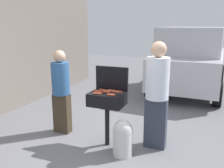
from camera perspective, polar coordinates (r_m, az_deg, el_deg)
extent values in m
plane|color=slate|center=(4.55, -0.76, -14.06)|extent=(24.00, 24.00, 0.00)
cube|color=slate|center=(6.64, -22.70, 7.60)|extent=(0.24, 8.00, 3.08)
cylinder|color=black|center=(4.45, -1.10, -9.42)|extent=(0.08, 0.08, 0.75)
cube|color=black|center=(4.28, -1.13, -3.46)|extent=(0.60, 0.44, 0.22)
cube|color=black|center=(4.40, -0.03, 1.31)|extent=(0.60, 0.05, 0.42)
cylinder|color=#AD4228|center=(4.07, -0.28, -2.55)|extent=(0.13, 0.03, 0.03)
cylinder|color=#B74C33|center=(4.34, -3.40, -1.57)|extent=(0.13, 0.03, 0.03)
cylinder|color=#AD4228|center=(4.21, -3.22, -2.04)|extent=(0.13, 0.03, 0.03)
cylinder|color=#C6593D|center=(4.10, -0.21, -2.44)|extent=(0.13, 0.04, 0.03)
cylinder|color=#AD4228|center=(4.24, -1.33, -1.89)|extent=(0.13, 0.03, 0.03)
cylinder|color=#C6593D|center=(4.36, -0.05, -1.46)|extent=(0.13, 0.03, 0.03)
cylinder|color=#AD4228|center=(4.39, -2.18, -1.35)|extent=(0.13, 0.04, 0.03)
cylinder|color=#AD4228|center=(4.25, 0.76, -1.84)|extent=(0.13, 0.04, 0.03)
cylinder|color=#B74C33|center=(4.17, -3.61, -2.20)|extent=(0.13, 0.04, 0.03)
cylinder|color=#AD4228|center=(4.29, 1.53, -1.72)|extent=(0.13, 0.04, 0.03)
cylinder|color=#B74C33|center=(4.33, -1.01, -1.58)|extent=(0.13, 0.03, 0.03)
cylinder|color=#AD4228|center=(4.31, -1.41, -1.65)|extent=(0.13, 0.03, 0.03)
cylinder|color=#AD4228|center=(4.29, -3.05, -1.73)|extent=(0.13, 0.03, 0.03)
cylinder|color=silver|center=(4.18, 2.46, -13.17)|extent=(0.32, 0.32, 0.46)
sphere|color=silver|center=(4.08, 2.50, -10.28)|extent=(0.31, 0.31, 0.31)
cube|color=#3F3323|center=(5.05, -11.35, -6.57)|extent=(0.33, 0.18, 0.79)
cylinder|color=#2D598C|center=(4.86, -11.73, 1.24)|extent=(0.34, 0.34, 0.62)
sphere|color=tan|center=(4.79, -11.98, 6.22)|extent=(0.23, 0.23, 0.23)
cube|color=#333847|center=(4.42, 9.97, -8.78)|extent=(0.37, 0.20, 0.89)
cylinder|color=silver|center=(4.19, 10.41, 1.30)|extent=(0.39, 0.39, 0.70)
sphere|color=tan|center=(4.12, 10.70, 7.84)|extent=(0.26, 0.26, 0.26)
cube|color=#B7B7BC|center=(8.54, 17.61, 3.91)|extent=(2.07, 4.47, 0.90)
cube|color=#B7B7BC|center=(8.25, 17.86, 9.53)|extent=(1.86, 2.67, 0.80)
cylinder|color=black|center=(7.07, 23.09, -2.21)|extent=(0.24, 0.65, 0.64)
cylinder|color=black|center=(7.30, 8.84, -0.78)|extent=(0.24, 0.65, 0.64)
cylinder|color=black|center=(10.08, 23.59, 2.20)|extent=(0.24, 0.65, 0.64)
cylinder|color=black|center=(10.24, 13.47, 3.14)|extent=(0.24, 0.65, 0.64)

